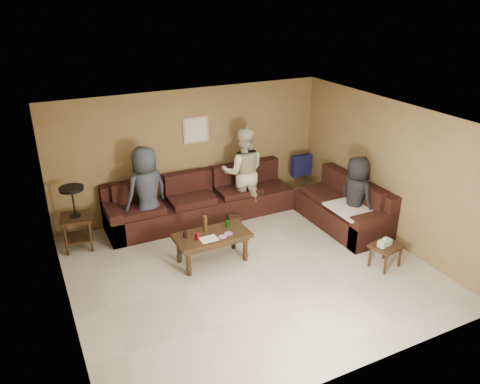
{
  "coord_description": "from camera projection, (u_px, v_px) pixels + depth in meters",
  "views": [
    {
      "loc": [
        -2.99,
        -5.74,
        4.23
      ],
      "look_at": [
        0.25,
        0.85,
        1.0
      ],
      "focal_mm": 35.0,
      "sensor_mm": 36.0,
      "label": 1
    }
  ],
  "objects": [
    {
      "name": "room",
      "position": [
        250.0,
        175.0,
        6.96
      ],
      "size": [
        5.6,
        5.5,
        2.5
      ],
      "color": "#AFAA94",
      "rests_on": "ground"
    },
    {
      "name": "sectional_sofa",
      "position": [
        251.0,
        206.0,
        9.07
      ],
      "size": [
        4.65,
        2.9,
        0.97
      ],
      "color": "black",
      "rests_on": "ground"
    },
    {
      "name": "coffee_table",
      "position": [
        212.0,
        238.0,
        7.69
      ],
      "size": [
        1.24,
        0.63,
        0.79
      ],
      "rotation": [
        0.0,
        0.0,
        0.01
      ],
      "color": "#321E10",
      "rests_on": "ground"
    },
    {
      "name": "end_table_left",
      "position": [
        76.0,
        217.0,
        8.03
      ],
      "size": [
        0.58,
        0.58,
        1.16
      ],
      "rotation": [
        0.0,
        0.0,
        -0.14
      ],
      "color": "#321E10",
      "rests_on": "ground"
    },
    {
      "name": "side_table_right",
      "position": [
        386.0,
        247.0,
        7.57
      ],
      "size": [
        0.56,
        0.49,
        0.55
      ],
      "rotation": [
        0.0,
        0.0,
        0.2
      ],
      "color": "#321E10",
      "rests_on": "ground"
    },
    {
      "name": "waste_bin",
      "position": [
        235.0,
        222.0,
        8.87
      ],
      "size": [
        0.25,
        0.25,
        0.26
      ],
      "primitive_type": "cube",
      "rotation": [
        0.0,
        0.0,
        -0.18
      ],
      "color": "#321E10",
      "rests_on": "ground"
    },
    {
      "name": "wall_art",
      "position": [
        196.0,
        130.0,
        9.02
      ],
      "size": [
        0.52,
        0.04,
        0.52
      ],
      "color": "tan",
      "rests_on": "ground"
    },
    {
      "name": "person_left",
      "position": [
        147.0,
        192.0,
        8.41
      ],
      "size": [
        0.96,
        0.77,
        1.69
      ],
      "primitive_type": "imported",
      "rotation": [
        0.0,
        0.0,
        3.47
      ],
      "color": "#2D333E",
      "rests_on": "ground"
    },
    {
      "name": "person_middle",
      "position": [
        243.0,
        172.0,
        9.17
      ],
      "size": [
        1.05,
        0.94,
        1.79
      ],
      "primitive_type": "imported",
      "rotation": [
        0.0,
        0.0,
        2.79
      ],
      "color": "#C1B78F",
      "rests_on": "ground"
    },
    {
      "name": "person_right",
      "position": [
        355.0,
        196.0,
        8.45
      ],
      "size": [
        0.56,
        0.79,
        1.51
      ],
      "primitive_type": "imported",
      "rotation": [
        0.0,
        0.0,
        1.68
      ],
      "color": "black",
      "rests_on": "ground"
    }
  ]
}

